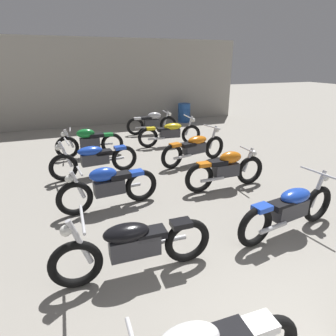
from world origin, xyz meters
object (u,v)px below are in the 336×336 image
at_px(motorcycle_right_row_4, 170,133).
at_px(motorcycle_right_row_1, 290,208).
at_px(motorcycle_right_row_3, 195,148).
at_px(motorcycle_right_row_2, 226,169).
at_px(motorcycle_left_row_4, 89,142).
at_px(motorcycle_right_row_5, 152,122).
at_px(oil_drum, 184,113).
at_px(motorcycle_left_row_3, 94,158).
at_px(motorcycle_left_row_1, 134,245).
at_px(motorcycle_left_row_2, 109,186).

bearing_deg(motorcycle_right_row_4, motorcycle_right_row_1, -90.91).
bearing_deg(motorcycle_right_row_3, motorcycle_right_row_1, -91.21).
bearing_deg(motorcycle_right_row_2, motorcycle_left_row_4, 126.83).
height_order(motorcycle_right_row_5, oil_drum, motorcycle_right_row_5).
bearing_deg(oil_drum, motorcycle_left_row_3, -132.03).
relative_size(motorcycle_right_row_1, oil_drum, 2.54).
bearing_deg(motorcycle_left_row_1, motorcycle_right_row_4, 64.03).
bearing_deg(motorcycle_right_row_5, motorcycle_left_row_3, -126.59).
bearing_deg(oil_drum, motorcycle_left_row_4, -141.73).
distance_m(motorcycle_right_row_3, oil_drum, 5.77).
bearing_deg(motorcycle_left_row_3, motorcycle_left_row_2, -89.14).
height_order(motorcycle_left_row_4, motorcycle_right_row_3, motorcycle_right_row_3).
height_order(motorcycle_left_row_1, motorcycle_right_row_1, same).
bearing_deg(motorcycle_right_row_2, motorcycle_right_row_1, -89.69).
relative_size(motorcycle_left_row_4, motorcycle_right_row_4, 0.91).
xyz_separation_m(motorcycle_right_row_1, motorcycle_right_row_3, (0.08, 3.68, 0.00)).
bearing_deg(motorcycle_right_row_1, motorcycle_left_row_1, -179.08).
bearing_deg(oil_drum, motorcycle_right_row_5, -140.97).
bearing_deg(motorcycle_right_row_5, motorcycle_right_row_3, -89.40).
distance_m(motorcycle_right_row_2, motorcycle_right_row_5, 5.41).
bearing_deg(motorcycle_right_row_5, motorcycle_right_row_1, -90.31).
height_order(motorcycle_left_row_3, oil_drum, motorcycle_left_row_3).
height_order(motorcycle_right_row_1, motorcycle_right_row_5, motorcycle_right_row_1).
xyz_separation_m(motorcycle_left_row_2, motorcycle_right_row_2, (2.59, -0.01, 0.00)).
xyz_separation_m(motorcycle_left_row_1, motorcycle_left_row_4, (0.07, 5.37, 0.01)).
relative_size(motorcycle_left_row_3, motorcycle_right_row_3, 1.01).
bearing_deg(motorcycle_left_row_4, motorcycle_right_row_2, -53.17).
xyz_separation_m(motorcycle_left_row_2, motorcycle_right_row_4, (2.69, 3.61, -0.01)).
relative_size(motorcycle_right_row_2, motorcycle_right_row_3, 0.92).
distance_m(motorcycle_left_row_3, motorcycle_left_row_4, 1.59).
distance_m(motorcycle_left_row_1, motorcycle_left_row_3, 3.78).
bearing_deg(motorcycle_left_row_4, motorcycle_right_row_1, -64.34).
xyz_separation_m(motorcycle_left_row_1, motorcycle_right_row_4, (2.72, 5.58, 0.00)).
relative_size(motorcycle_left_row_2, motorcycle_right_row_5, 1.00).
bearing_deg(motorcycle_left_row_1, motorcycle_left_row_2, 89.23).
height_order(motorcycle_left_row_2, motorcycle_left_row_4, same).
bearing_deg(motorcycle_right_row_2, motorcycle_right_row_5, 89.47).
distance_m(motorcycle_left_row_1, motorcycle_left_row_4, 5.37).
distance_m(motorcycle_left_row_1, motorcycle_right_row_1, 2.63).
xyz_separation_m(motorcycle_right_row_1, motorcycle_right_row_2, (-0.01, 1.92, 0.01)).
relative_size(motorcycle_left_row_3, motorcycle_right_row_5, 1.10).
bearing_deg(motorcycle_right_row_4, motorcycle_left_row_1, -115.97).
xyz_separation_m(motorcycle_left_row_1, motorcycle_right_row_1, (2.63, 0.04, 0.00)).
bearing_deg(motorcycle_left_row_2, motorcycle_right_row_5, 63.93).
xyz_separation_m(motorcycle_left_row_3, motorcycle_left_row_4, (0.07, 1.59, 0.01)).
bearing_deg(motorcycle_left_row_1, motorcycle_right_row_2, 36.89).
bearing_deg(motorcycle_left_row_1, motorcycle_right_row_1, 0.92).
height_order(motorcycle_right_row_2, oil_drum, motorcycle_right_row_2).
bearing_deg(oil_drum, motorcycle_right_row_3, -111.22).
distance_m(motorcycle_left_row_2, motorcycle_right_row_1, 3.24).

